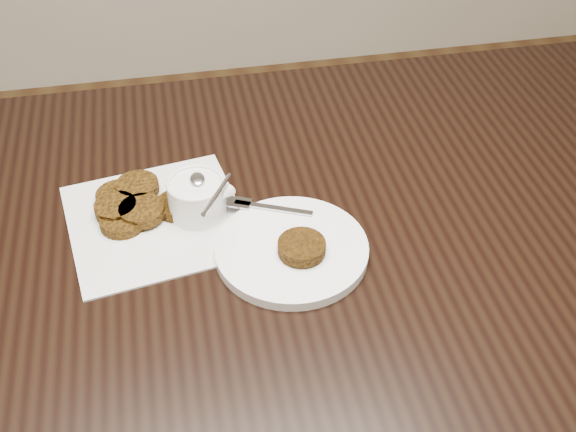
# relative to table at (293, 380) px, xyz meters

# --- Properties ---
(table) EXTENTS (1.50, 0.97, 0.75)m
(table) POSITION_rel_table_xyz_m (0.00, 0.00, 0.00)
(table) COLOR black
(table) RESTS_ON floor
(napkin) EXTENTS (0.30, 0.30, 0.00)m
(napkin) POSITION_rel_table_xyz_m (-0.20, 0.07, 0.38)
(napkin) COLOR white
(napkin) RESTS_ON table
(sauce_ramekin) EXTENTS (0.13, 0.13, 0.12)m
(sauce_ramekin) POSITION_rel_table_xyz_m (-0.14, 0.07, 0.44)
(sauce_ramekin) COLOR white
(sauce_ramekin) RESTS_ON napkin
(patty_cluster) EXTENTS (0.22, 0.22, 0.02)m
(patty_cluster) POSITION_rel_table_xyz_m (-0.24, 0.10, 0.39)
(patty_cluster) COLOR brown
(patty_cluster) RESTS_ON napkin
(plate_with_patty) EXTENTS (0.30, 0.30, 0.03)m
(plate_with_patty) POSITION_rel_table_xyz_m (-0.01, -0.04, 0.39)
(plate_with_patty) COLOR white
(plate_with_patty) RESTS_ON table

